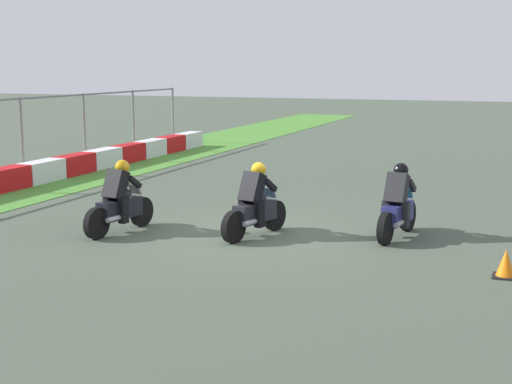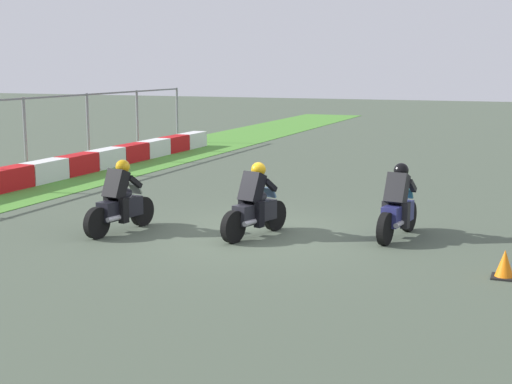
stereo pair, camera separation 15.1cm
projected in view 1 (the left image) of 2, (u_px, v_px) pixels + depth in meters
ground_plane at (256, 235)px, 15.01m from camera, size 120.00×120.00×0.00m
rider_lane_a at (398, 207)px, 14.69m from camera, size 2.04×0.60×1.51m
rider_lane_b at (255, 206)px, 14.78m from camera, size 2.00×0.69×1.51m
rider_lane_c at (120, 203)px, 15.15m from camera, size 2.03×0.61×1.51m
traffic_cone at (506, 264)px, 11.98m from camera, size 0.40×0.40×0.48m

